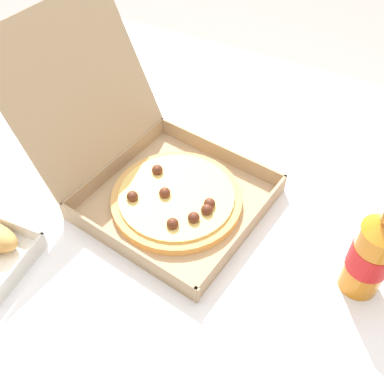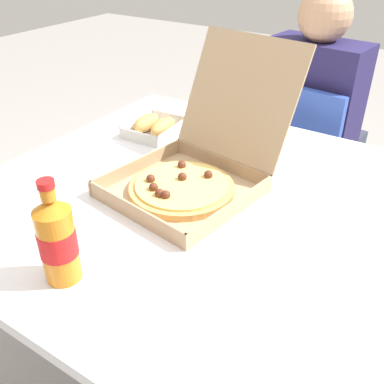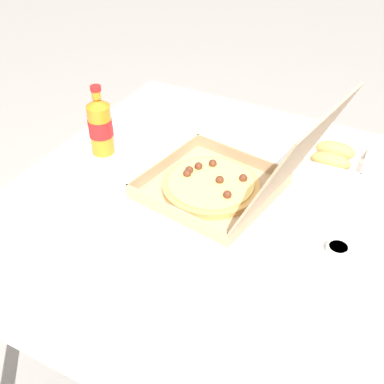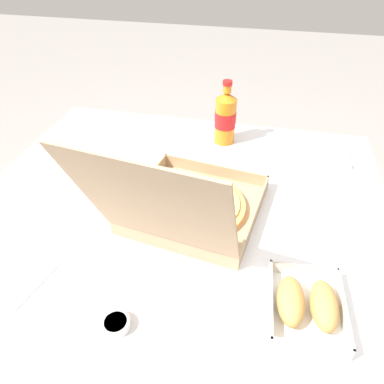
# 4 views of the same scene
# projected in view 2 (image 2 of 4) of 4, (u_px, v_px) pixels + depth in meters

# --- Properties ---
(ground_plane) EXTENTS (10.00, 10.00, 0.00)m
(ground_plane) POSITION_uv_depth(u_px,v_px,m) (201.00, 371.00, 1.51)
(ground_plane) COLOR gray
(dining_table) EXTENTS (1.17, 1.10, 0.73)m
(dining_table) POSITION_uv_depth(u_px,v_px,m) (203.00, 218.00, 1.16)
(dining_table) COLOR white
(dining_table) RESTS_ON ground_plane
(chair) EXTENTS (0.45, 0.45, 0.83)m
(chair) POSITION_uv_depth(u_px,v_px,m) (302.00, 162.00, 1.81)
(chair) COLOR #2D4CAD
(chair) RESTS_ON ground_plane
(diner_person) EXTENTS (0.38, 0.44, 1.15)m
(diner_person) POSITION_uv_depth(u_px,v_px,m) (316.00, 111.00, 1.74)
(diner_person) COLOR #333847
(diner_person) RESTS_ON ground_plane
(pizza_box_open) EXTENTS (0.40, 0.52, 0.35)m
(pizza_box_open) POSITION_uv_depth(u_px,v_px,m) (193.00, 170.00, 1.14)
(pizza_box_open) COLOR tan
(pizza_box_open) RESTS_ON dining_table
(bread_side_box) EXTENTS (0.16, 0.20, 0.06)m
(bread_side_box) POSITION_uv_depth(u_px,v_px,m) (155.00, 126.00, 1.44)
(bread_side_box) COLOR white
(bread_side_box) RESTS_ON dining_table
(cola_bottle) EXTENTS (0.07, 0.07, 0.22)m
(cola_bottle) POSITION_uv_depth(u_px,v_px,m) (57.00, 239.00, 0.82)
(cola_bottle) COLOR orange
(cola_bottle) RESTS_ON dining_table
(paper_menu) EXTENTS (0.24, 0.19, 0.00)m
(paper_menu) POSITION_uv_depth(u_px,v_px,m) (363.00, 184.00, 1.17)
(paper_menu) COLOR white
(paper_menu) RESTS_ON dining_table
(dipping_sauce_cup) EXTENTS (0.06, 0.06, 0.02)m
(dipping_sauce_cup) POSITION_uv_depth(u_px,v_px,m) (271.00, 143.00, 1.36)
(dipping_sauce_cup) COLOR white
(dipping_sauce_cup) RESTS_ON dining_table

